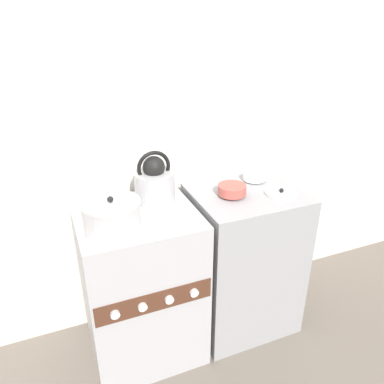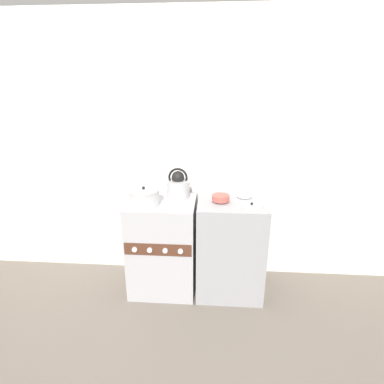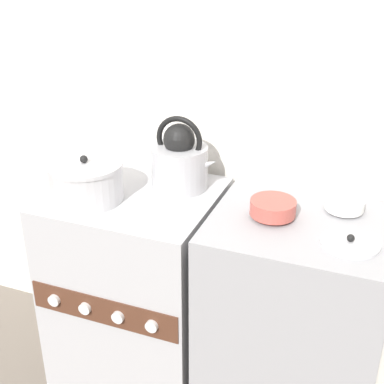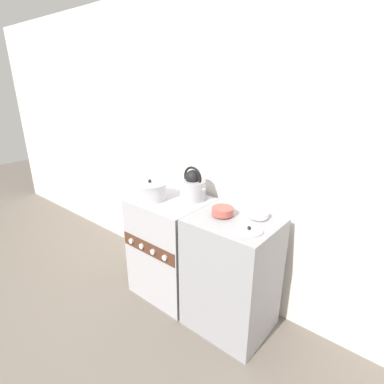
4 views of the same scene
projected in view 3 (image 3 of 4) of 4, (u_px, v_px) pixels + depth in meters
name	position (u px, v px, depth m)	size (l,w,h in m)	color
wall_back	(168.00, 75.00, 2.09)	(7.00, 0.06, 2.50)	silver
stove	(139.00, 292.00, 2.15)	(0.60, 0.56, 0.89)	#B2B2B7
counter	(291.00, 331.00, 1.93)	(0.60, 0.51, 0.90)	#99999E
kettle	(180.00, 161.00, 1.97)	(0.26, 0.21, 0.28)	#B2B2B7
cooking_pot	(86.00, 181.00, 1.89)	(0.27, 0.27, 0.17)	silver
enamel_bowl	(273.00, 208.00, 1.75)	(0.15, 0.15, 0.06)	#B75147
small_ceramic_bowl	(345.00, 204.00, 1.80)	(0.13, 0.13, 0.04)	white
loose_pot_lid	(350.00, 243.00, 1.61)	(0.18, 0.18, 0.03)	silver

